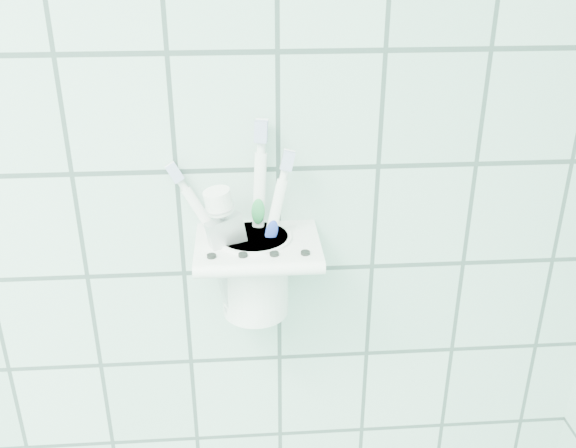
{
  "coord_description": "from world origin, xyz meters",
  "views": [
    {
      "loc": [
        0.65,
        0.52,
        1.63
      ],
      "look_at": [
        0.69,
        1.1,
        1.36
      ],
      "focal_mm": 40.0,
      "sensor_mm": 36.0,
      "label": 1
    }
  ],
  "objects_px": {
    "toothbrush_orange": "(252,235)",
    "cup": "(255,271)",
    "toothbrush_pink": "(253,224)",
    "toothpaste_tube": "(241,239)",
    "holder_bracket": "(258,247)",
    "toothbrush_blue": "(254,213)"
  },
  "relations": [
    {
      "from": "toothbrush_orange",
      "to": "cup",
      "type": "bearing_deg",
      "value": 79.39
    },
    {
      "from": "toothbrush_pink",
      "to": "toothpaste_tube",
      "type": "relative_size",
      "value": 1.13
    },
    {
      "from": "cup",
      "to": "toothpaste_tube",
      "type": "xyz_separation_m",
      "value": [
        -0.01,
        -0.01,
        0.04
      ]
    },
    {
      "from": "holder_bracket",
      "to": "toothpaste_tube",
      "type": "relative_size",
      "value": 0.86
    },
    {
      "from": "holder_bracket",
      "to": "toothbrush_orange",
      "type": "distance_m",
      "value": 0.02
    },
    {
      "from": "cup",
      "to": "toothbrush_orange",
      "type": "xyz_separation_m",
      "value": [
        -0.0,
        -0.01,
        0.05
      ]
    },
    {
      "from": "holder_bracket",
      "to": "toothbrush_blue",
      "type": "height_order",
      "value": "toothbrush_blue"
    },
    {
      "from": "toothbrush_orange",
      "to": "toothpaste_tube",
      "type": "bearing_deg",
      "value": 162.75
    },
    {
      "from": "holder_bracket",
      "to": "cup",
      "type": "height_order",
      "value": "same"
    },
    {
      "from": "holder_bracket",
      "to": "toothbrush_blue",
      "type": "distance_m",
      "value": 0.04
    },
    {
      "from": "toothbrush_pink",
      "to": "toothbrush_orange",
      "type": "distance_m",
      "value": 0.03
    },
    {
      "from": "toothbrush_blue",
      "to": "toothbrush_orange",
      "type": "height_order",
      "value": "toothbrush_blue"
    },
    {
      "from": "toothbrush_orange",
      "to": "toothpaste_tube",
      "type": "height_order",
      "value": "toothbrush_orange"
    },
    {
      "from": "holder_bracket",
      "to": "toothbrush_pink",
      "type": "bearing_deg",
      "value": 99.54
    },
    {
      "from": "holder_bracket",
      "to": "toothpaste_tube",
      "type": "xyz_separation_m",
      "value": [
        -0.02,
        -0.0,
        0.01
      ]
    },
    {
      "from": "toothbrush_blue",
      "to": "toothbrush_orange",
      "type": "relative_size",
      "value": 1.13
    },
    {
      "from": "holder_bracket",
      "to": "toothbrush_pink",
      "type": "height_order",
      "value": "toothbrush_pink"
    },
    {
      "from": "toothbrush_orange",
      "to": "toothpaste_tube",
      "type": "xyz_separation_m",
      "value": [
        -0.01,
        0.0,
        -0.01
      ]
    },
    {
      "from": "holder_bracket",
      "to": "toothbrush_pink",
      "type": "distance_m",
      "value": 0.03
    },
    {
      "from": "holder_bracket",
      "to": "cup",
      "type": "xyz_separation_m",
      "value": [
        -0.0,
        0.0,
        -0.03
      ]
    },
    {
      "from": "toothpaste_tube",
      "to": "toothbrush_blue",
      "type": "bearing_deg",
      "value": 36.8
    },
    {
      "from": "holder_bracket",
      "to": "toothbrush_orange",
      "type": "xyz_separation_m",
      "value": [
        -0.01,
        -0.01,
        0.02
      ]
    }
  ]
}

